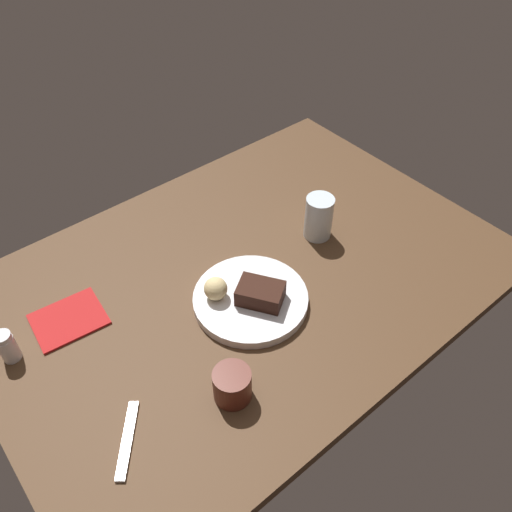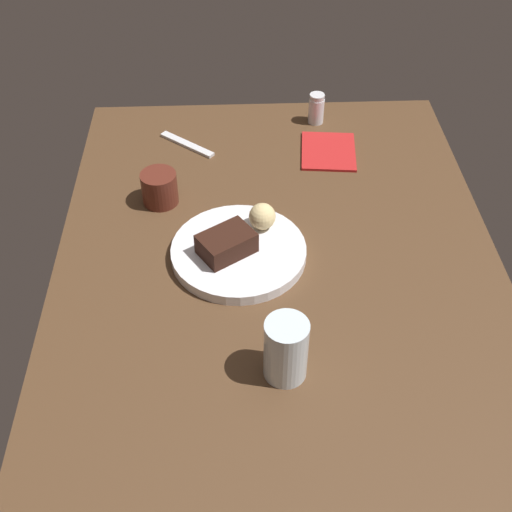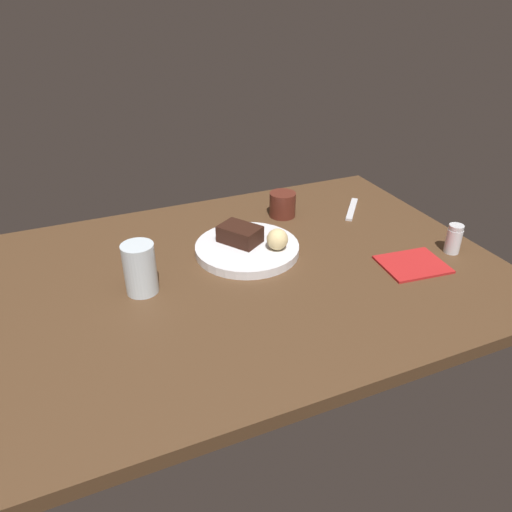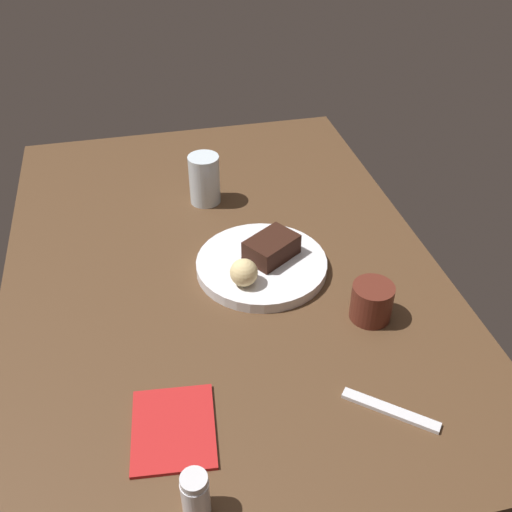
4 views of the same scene
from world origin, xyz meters
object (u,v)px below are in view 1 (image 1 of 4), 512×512
at_px(coffee_cup, 232,385).
at_px(dessert_spoon, 127,440).
at_px(bread_roll, 216,289).
at_px(folded_napkin, 69,319).
at_px(chocolate_cake_slice, 260,293).
at_px(salt_shaker, 7,347).
at_px(water_glass, 319,217).
at_px(dessert_plate, 251,299).

relative_size(coffee_cup, dessert_spoon, 0.49).
xyz_separation_m(bread_roll, coffee_cup, (0.11, 0.20, -0.01)).
bearing_deg(folded_napkin, bread_roll, 149.21).
xyz_separation_m(chocolate_cake_slice, dessert_spoon, (0.39, 0.09, -0.04)).
bearing_deg(dessert_spoon, chocolate_cake_slice, -37.42).
bearing_deg(dessert_spoon, salt_shaker, 55.92).
bearing_deg(bread_roll, dessert_spoon, 26.50).
relative_size(salt_shaker, dessert_spoon, 0.49).
bearing_deg(chocolate_cake_slice, salt_shaker, -24.67).
relative_size(chocolate_cake_slice, dessert_spoon, 0.66).
relative_size(bread_roll, coffee_cup, 0.70).
height_order(coffee_cup, dessert_spoon, coffee_cup).
relative_size(salt_shaker, coffee_cup, 1.00).
relative_size(water_glass, folded_napkin, 0.77).
bearing_deg(water_glass, bread_roll, 3.49).
relative_size(bread_roll, folded_napkin, 0.35).
xyz_separation_m(bread_roll, dessert_spoon, (0.32, 0.16, -0.04)).
bearing_deg(chocolate_cake_slice, coffee_cup, 36.60).
relative_size(salt_shaker, water_glass, 0.65).
distance_m(dessert_plate, water_glass, 0.28).
xyz_separation_m(water_glass, folded_napkin, (0.61, -0.14, -0.05)).
relative_size(chocolate_cake_slice, folded_napkin, 0.67).
xyz_separation_m(water_glass, dessert_spoon, (0.65, 0.18, -0.05)).
bearing_deg(chocolate_cake_slice, dessert_spoon, 12.95).
relative_size(dessert_plate, salt_shaker, 3.47).
xyz_separation_m(coffee_cup, folded_napkin, (0.16, -0.37, -0.03)).
relative_size(chocolate_cake_slice, bread_roll, 1.90).
height_order(bread_roll, coffee_cup, bread_roll).
distance_m(bread_roll, salt_shaker, 0.43).
bearing_deg(bread_roll, folded_napkin, -30.79).
bearing_deg(bread_roll, coffee_cup, 60.95).
xyz_separation_m(dessert_plate, folded_napkin, (0.34, -0.21, -0.01)).
bearing_deg(coffee_cup, dessert_plate, -137.63).
height_order(chocolate_cake_slice, dessert_spoon, chocolate_cake_slice).
relative_size(bread_roll, salt_shaker, 0.70).
distance_m(chocolate_cake_slice, bread_roll, 0.10).
height_order(chocolate_cake_slice, coffee_cup, coffee_cup).
xyz_separation_m(bread_roll, water_glass, (-0.33, -0.02, 0.01)).
height_order(water_glass, dessert_spoon, water_glass).
height_order(dessert_plate, chocolate_cake_slice, chocolate_cake_slice).
bearing_deg(bread_roll, dessert_plate, 141.27).
relative_size(salt_shaker, folded_napkin, 0.50).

